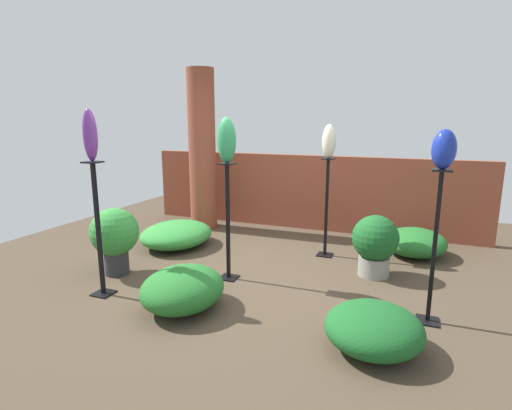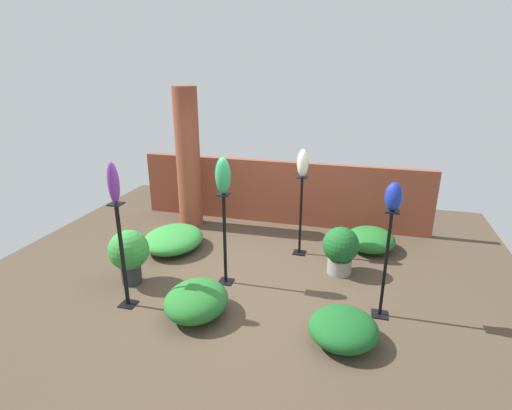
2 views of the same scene
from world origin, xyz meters
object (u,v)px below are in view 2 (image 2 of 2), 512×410
object	(u,v)px
pedestal_violet	(123,260)
potted_plant_back_center	(341,248)
pedestal_cobalt	(385,269)
pedestal_jade	(225,243)
art_vase_cobalt	(394,197)
pedestal_ivory	(301,219)
art_vase_jade	(223,176)
brick_pillar	(188,159)
potted_plant_near_pillar	(129,252)
art_vase_violet	(113,183)
art_vase_ivory	(303,163)

from	to	relation	value
pedestal_violet	potted_plant_back_center	xyz separation A→B (m)	(2.59, 1.59, -0.24)
pedestal_cobalt	pedestal_jade	size ratio (longest dim) A/B	1.04
pedestal_cobalt	potted_plant_back_center	xyz separation A→B (m)	(-0.57, 0.96, -0.24)
pedestal_jade	art_vase_cobalt	bearing A→B (deg)	-6.75
pedestal_violet	potted_plant_back_center	distance (m)	3.05
pedestal_ivory	art_vase_jade	bearing A→B (deg)	-125.66
potted_plant_back_center	pedestal_jade	bearing A→B (deg)	-155.32
brick_pillar	potted_plant_back_center	size ratio (longest dim) A/B	3.60
pedestal_ivory	art_vase_jade	distance (m)	1.78
potted_plant_back_center	potted_plant_near_pillar	world-z (taller)	potted_plant_near_pillar
pedestal_violet	pedestal_jade	bearing A→B (deg)	40.22
brick_pillar	art_vase_violet	world-z (taller)	brick_pillar
potted_plant_back_center	potted_plant_near_pillar	distance (m)	3.04
pedestal_violet	potted_plant_back_center	bearing A→B (deg)	31.58
pedestal_cobalt	pedestal_jade	distance (m)	2.14
pedestal_violet	potted_plant_near_pillar	world-z (taller)	pedestal_violet
brick_pillar	art_vase_ivory	size ratio (longest dim) A/B	6.05
potted_plant_back_center	art_vase_cobalt	bearing A→B (deg)	-59.17
brick_pillar	pedestal_jade	size ratio (longest dim) A/B	1.95
pedestal_violet	brick_pillar	bearing A→B (deg)	96.99
pedestal_violet	art_vase_jade	size ratio (longest dim) A/B	2.83
art_vase_jade	pedestal_jade	bearing A→B (deg)	0.00
pedestal_ivory	art_vase_cobalt	bearing A→B (deg)	-49.22
pedestal_cobalt	art_vase_jade	size ratio (longest dim) A/B	2.82
potted_plant_near_pillar	pedestal_cobalt	bearing A→B (deg)	1.88
brick_pillar	pedestal_jade	distance (m)	2.46
art_vase_cobalt	pedestal_ivory	bearing A→B (deg)	130.78
pedestal_cobalt	art_vase_jade	xyz separation A→B (m)	(-2.12, 0.25, 0.94)
pedestal_ivory	art_vase_cobalt	distance (m)	2.15
pedestal_jade	art_vase_ivory	bearing A→B (deg)	54.34
brick_pillar	potted_plant_near_pillar	distance (m)	2.43
pedestal_ivory	art_vase_jade	xyz separation A→B (m)	(-0.87, -1.21, 0.98)
art_vase_cobalt	pedestal_cobalt	bearing A→B (deg)	0.00
pedestal_ivory	potted_plant_near_pillar	bearing A→B (deg)	-144.02
art_vase_cobalt	pedestal_jade	bearing A→B (deg)	173.25
art_vase_cobalt	art_vase_violet	world-z (taller)	art_vase_violet
brick_pillar	art_vase_jade	world-z (taller)	brick_pillar
pedestal_jade	pedestal_violet	distance (m)	1.36
art_vase_violet	pedestal_ivory	bearing A→B (deg)	47.59
art_vase_jade	brick_pillar	bearing A→B (deg)	125.82
potted_plant_near_pillar	pedestal_jade	bearing A→B (deg)	15.66
pedestal_violet	potted_plant_near_pillar	size ratio (longest dim) A/B	1.76
brick_pillar	art_vase_ivory	world-z (taller)	brick_pillar
pedestal_ivory	art_vase_violet	xyz separation A→B (m)	(-1.91, -2.09, 1.05)
pedestal_jade	pedestal_violet	xyz separation A→B (m)	(-1.04, -0.88, 0.03)
pedestal_jade	art_vase_violet	bearing A→B (deg)	-139.78
pedestal_jade	pedestal_ivory	xyz separation A→B (m)	(0.87, 1.21, -0.01)
pedestal_cobalt	art_vase_cobalt	xyz separation A→B (m)	(0.00, 0.00, 0.92)
brick_pillar	pedestal_violet	bearing A→B (deg)	-83.01
pedestal_jade	pedestal_ivory	distance (m)	1.48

